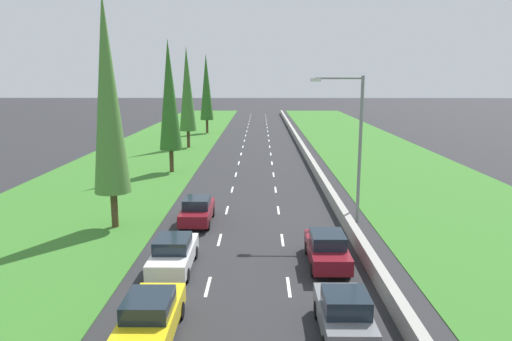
% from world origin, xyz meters
% --- Properties ---
extents(ground_plane, '(300.00, 300.00, 0.00)m').
position_xyz_m(ground_plane, '(0.00, 60.00, 0.00)').
color(ground_plane, '#28282B').
rests_on(ground_plane, ground).
extents(grass_verge_left, '(14.00, 140.00, 0.04)m').
position_xyz_m(grass_verge_left, '(-12.65, 60.00, 0.02)').
color(grass_verge_left, '#387528').
rests_on(grass_verge_left, ground).
extents(grass_verge_right, '(14.00, 140.00, 0.04)m').
position_xyz_m(grass_verge_right, '(14.35, 60.00, 0.02)').
color(grass_verge_right, '#387528').
rests_on(grass_verge_right, ground).
extents(median_barrier, '(0.44, 120.00, 0.85)m').
position_xyz_m(median_barrier, '(5.70, 60.00, 0.42)').
color(median_barrier, '#9E9B93').
rests_on(median_barrier, ground).
extents(lane_markings, '(3.64, 116.00, 0.01)m').
position_xyz_m(lane_markings, '(0.00, 60.00, 0.01)').
color(lane_markings, white).
rests_on(lane_markings, ground).
extents(yellow_sedan_left_lane, '(1.82, 4.50, 1.64)m').
position_xyz_m(yellow_sedan_left_lane, '(-3.27, 16.83, 0.81)').
color(yellow_sedan_left_lane, yellow).
rests_on(yellow_sedan_left_lane, ground).
extents(grey_hatchback_right_lane, '(1.74, 3.90, 1.72)m').
position_xyz_m(grey_hatchback_right_lane, '(3.43, 17.07, 0.84)').
color(grey_hatchback_right_lane, slate).
rests_on(grey_hatchback_right_lane, ground).
extents(maroon_sedan_right_lane, '(1.82, 4.50, 1.64)m').
position_xyz_m(maroon_sedan_right_lane, '(3.73, 23.51, 0.81)').
color(maroon_sedan_right_lane, maroon).
rests_on(maroon_sedan_right_lane, ground).
extents(white_sedan_left_lane, '(1.82, 4.50, 1.64)m').
position_xyz_m(white_sedan_left_lane, '(-3.54, 22.83, 0.81)').
color(white_sedan_left_lane, white).
rests_on(white_sedan_left_lane, ground).
extents(maroon_sedan_left_lane, '(1.82, 4.50, 1.64)m').
position_xyz_m(maroon_sedan_left_lane, '(-3.39, 30.14, 0.81)').
color(maroon_sedan_left_lane, maroon).
rests_on(maroon_sedan_left_lane, ground).
extents(poplar_tree_second, '(2.14, 2.14, 13.67)m').
position_xyz_m(poplar_tree_second, '(-8.24, 29.23, 7.89)').
color(poplar_tree_second, '#4C3823').
rests_on(poplar_tree_second, ground).
extents(poplar_tree_third, '(2.11, 2.11, 12.39)m').
position_xyz_m(poplar_tree_third, '(-7.93, 46.18, 7.24)').
color(poplar_tree_third, '#4C3823').
rests_on(poplar_tree_third, ground).
extents(poplar_tree_fourth, '(2.12, 2.12, 12.69)m').
position_xyz_m(poplar_tree_fourth, '(-8.69, 62.08, 7.40)').
color(poplar_tree_fourth, '#4C3823').
rests_on(poplar_tree_fourth, ground).
extents(poplar_tree_fifth, '(2.11, 2.11, 12.54)m').
position_xyz_m(poplar_tree_fifth, '(-8.04, 77.89, 7.32)').
color(poplar_tree_fifth, '#4C3823').
rests_on(poplar_tree_fifth, ground).
extents(street_light_mast, '(3.20, 0.28, 9.00)m').
position_xyz_m(street_light_mast, '(6.24, 30.46, 5.23)').
color(street_light_mast, gray).
rests_on(street_light_mast, ground).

